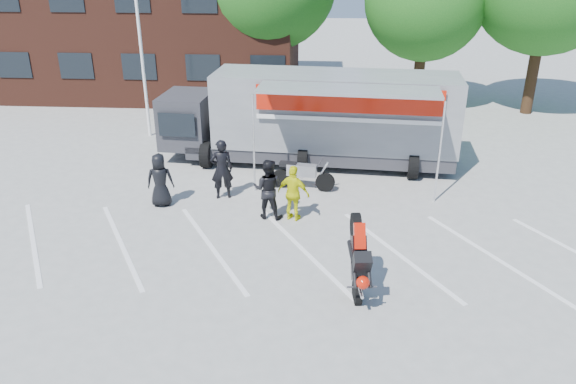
# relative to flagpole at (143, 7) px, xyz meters

# --- Properties ---
(ground) EXTENTS (100.00, 100.00, 0.00)m
(ground) POSITION_rel_flagpole_xyz_m (6.24, -10.00, -5.05)
(ground) COLOR #A3A39E
(ground) RESTS_ON ground
(parking_bay_lines) EXTENTS (18.09, 13.33, 0.01)m
(parking_bay_lines) POSITION_rel_flagpole_xyz_m (6.24, -9.00, -5.05)
(parking_bay_lines) COLOR white
(parking_bay_lines) RESTS_ON ground
(office_building) EXTENTS (18.00, 8.00, 7.00)m
(office_building) POSITION_rel_flagpole_xyz_m (-3.76, 8.00, -1.55)
(office_building) COLOR #4D2419
(office_building) RESTS_ON ground
(flagpole) EXTENTS (1.61, 0.12, 8.00)m
(flagpole) POSITION_rel_flagpole_xyz_m (0.00, 0.00, 0.00)
(flagpole) COLOR white
(flagpole) RESTS_ON ground
(tree_mid) EXTENTS (5.44, 5.44, 7.68)m
(tree_mid) POSITION_rel_flagpole_xyz_m (11.24, 5.00, -0.11)
(tree_mid) COLOR #382314
(tree_mid) RESTS_ON ground
(transporter_truck) EXTENTS (10.50, 5.67, 3.23)m
(transporter_truck) POSITION_rel_flagpole_xyz_m (6.74, -2.68, -5.05)
(transporter_truck) COLOR gray
(transporter_truck) RESTS_ON ground
(parked_motorcycle) EXTENTS (2.17, 1.02, 1.09)m
(parked_motorcycle) POSITION_rel_flagpole_xyz_m (6.27, -5.07, -5.05)
(parked_motorcycle) COLOR #AEAEB3
(parked_motorcycle) RESTS_ON ground
(stunt_bike_rider) EXTENTS (0.98, 1.80, 2.03)m
(stunt_bike_rider) POSITION_rel_flagpole_xyz_m (7.66, -10.54, -5.05)
(stunt_bike_rider) COLOR black
(stunt_bike_rider) RESTS_ON ground
(spectator_leather_a) EXTENTS (0.87, 0.64, 1.63)m
(spectator_leather_a) POSITION_rel_flagpole_xyz_m (2.07, -6.55, -4.24)
(spectator_leather_a) COLOR black
(spectator_leather_a) RESTS_ON ground
(spectator_leather_b) EXTENTS (0.78, 0.61, 1.88)m
(spectator_leather_b) POSITION_rel_flagpole_xyz_m (3.81, -5.88, -4.11)
(spectator_leather_b) COLOR black
(spectator_leather_b) RESTS_ON ground
(spectator_leather_c) EXTENTS (0.94, 0.78, 1.76)m
(spectator_leather_c) POSITION_rel_flagpole_xyz_m (5.35, -7.14, -4.17)
(spectator_leather_c) COLOR black
(spectator_leather_c) RESTS_ON ground
(spectator_hivis) EXTENTS (1.04, 0.71, 1.63)m
(spectator_hivis) POSITION_rel_flagpole_xyz_m (6.08, -7.25, -4.24)
(spectator_hivis) COLOR #E2E50C
(spectator_hivis) RESTS_ON ground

